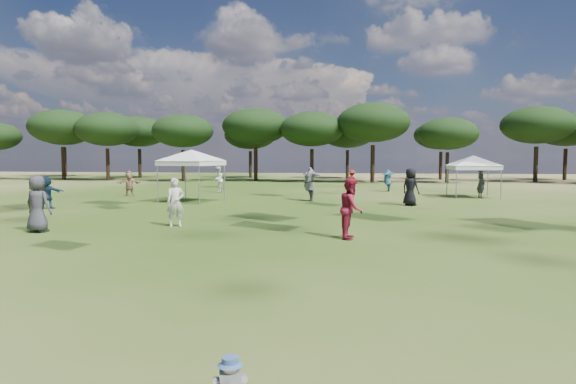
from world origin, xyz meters
TOP-DOWN VIEW (x-y plane):
  - tree_line at (2.39, 47.41)m, footprint 108.78×17.63m
  - tent_left at (-7.39, 22.92)m, footprint 5.38×5.38m
  - tent_right at (8.52, 27.98)m, footprint 5.41×5.41m
  - festival_crowd at (-1.55, 23.69)m, footprint 29.40×21.68m

SIDE VIEW (x-z plane):
  - festival_crowd at x=-1.55m, z-range -0.07..1.81m
  - tent_right at x=8.52m, z-range 0.99..3.82m
  - tent_left at x=-7.39m, z-range 1.14..4.27m
  - tree_line at x=2.39m, z-range 1.54..9.31m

